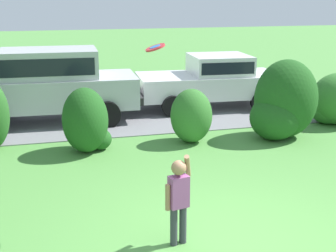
# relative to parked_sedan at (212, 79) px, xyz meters

# --- Properties ---
(ground_plane) EXTENTS (80.00, 80.00, 0.00)m
(ground_plane) POSITION_rel_parked_sedan_xyz_m (-2.40, -7.64, -0.85)
(ground_plane) COLOR #518E42
(driveway_strip) EXTENTS (28.00, 4.40, 0.02)m
(driveway_strip) POSITION_rel_parked_sedan_xyz_m (-2.40, -0.23, -0.84)
(driveway_strip) COLOR slate
(driveway_strip) RESTS_ON ground
(shrub_centre_left) EXTENTS (1.05, 1.12, 1.41)m
(shrub_centre_left) POSITION_rel_parked_sedan_xyz_m (-4.00, -3.25, -0.18)
(shrub_centre_left) COLOR #1E511C
(shrub_centre_left) RESTS_ON ground
(shrub_centre) EXTENTS (0.96, 0.94, 1.24)m
(shrub_centre) POSITION_rel_parked_sedan_xyz_m (-1.62, -3.16, -0.23)
(shrub_centre) COLOR #33702B
(shrub_centre) RESTS_ON ground
(shrub_centre_right) EXTENTS (1.66, 1.40, 1.85)m
(shrub_centre_right) POSITION_rel_parked_sedan_xyz_m (0.55, -3.36, -0.03)
(shrub_centre_right) COLOR #1E511C
(shrub_centre_right) RESTS_ON ground
(shrub_far_end) EXTENTS (1.44, 1.28, 1.34)m
(shrub_far_end) POSITION_rel_parked_sedan_xyz_m (2.49, -2.60, -0.23)
(shrub_far_end) COLOR #33702B
(shrub_far_end) RESTS_ON ground
(parked_sedan) EXTENTS (4.49, 2.27, 1.56)m
(parked_sedan) POSITION_rel_parked_sedan_xyz_m (0.00, 0.00, 0.00)
(parked_sedan) COLOR white
(parked_sedan) RESTS_ON ground
(parked_suv) EXTENTS (4.76, 2.23, 1.92)m
(parked_suv) POSITION_rel_parked_sedan_xyz_m (-4.69, -0.47, 0.23)
(parked_suv) COLOR silver
(parked_suv) RESTS_ON ground
(child_thrower) EXTENTS (0.42, 0.32, 1.29)m
(child_thrower) POSITION_rel_parked_sedan_xyz_m (-3.14, -7.47, -0.13)
(child_thrower) COLOR #383842
(child_thrower) RESTS_ON ground
(frisbee) EXTENTS (0.27, 0.28, 0.12)m
(frisbee) POSITION_rel_parked_sedan_xyz_m (-3.27, -6.70, 1.75)
(frisbee) COLOR red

